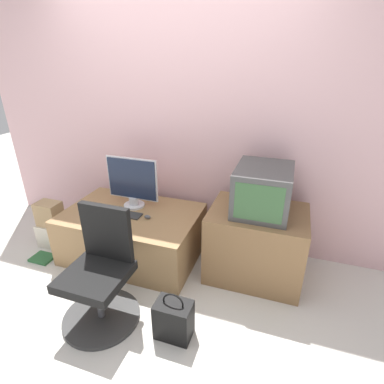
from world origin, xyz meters
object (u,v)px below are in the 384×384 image
Objects in this scene: main_monitor at (132,183)px; handbag at (174,319)px; crt_tv at (263,190)px; mouse at (148,217)px; cardboard_box_lower at (54,234)px; book at (43,258)px; keyboard at (122,214)px; office_chair at (100,278)px.

handbag is (0.78, -0.91, -0.58)m from main_monitor.
main_monitor is 0.97× the size of crt_tv.
crt_tv is (1.23, -0.01, 0.11)m from main_monitor.
crt_tv is (0.99, 0.18, 0.34)m from mouse.
book is (0.07, -0.26, -0.11)m from cardboard_box_lower.
keyboard reaches higher than handbag.
mouse is at bearing 3.22° from cardboard_box_lower.
keyboard is at bearing -179.61° from mouse.
keyboard is at bearing 138.16° from handbag.
main_monitor reaches higher than office_chair.
office_chair reaches higher than handbag.
mouse is 0.16× the size of handbag.
crt_tv reaches higher than mouse.
main_monitor is 2.42× the size of book.
keyboard is 0.95m from book.
main_monitor is 1.07m from cardboard_box_lower.
crt_tv is 2.51× the size of book.
cardboard_box_lower is at bearing -173.44° from crt_tv.
mouse reaches higher than cardboard_box_lower.
mouse is at bearing 126.84° from handbag.
keyboard is at bearing 22.48° from book.
keyboard is 0.75m from office_chair.
main_monitor is at bearing 16.46° from cardboard_box_lower.
mouse reaches higher than book.
main_monitor reaches higher than keyboard.
handbag reaches higher than cardboard_box_lower.
main_monitor reaches higher than handbag.
cardboard_box_lower is at bearing 158.02° from handbag.
office_chair is 2.31× the size of handbag.
book is at bearing -147.12° from main_monitor.
main_monitor is 1.18m from book.
keyboard is 6.06× the size of mouse.
main_monitor is at bearing 141.61° from mouse.
crt_tv is at bearing 63.49° from handbag.
cardboard_box_lower reaches higher than book.
crt_tv is 0.62× the size of office_chair.
book is (-1.56, 0.40, -0.14)m from handbag.
office_chair is at bearing -31.67° from cardboard_box_lower.
office_chair is (0.20, -0.90, -0.37)m from main_monitor.
office_chair is at bearing -72.58° from keyboard.
keyboard reaches higher than cardboard_box_lower.
mouse is 1.15m from cardboard_box_lower.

